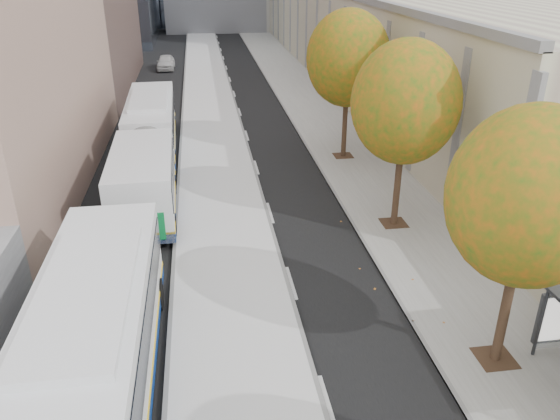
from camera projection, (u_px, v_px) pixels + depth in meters
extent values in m
cube|color=silver|center=(213.00, 141.00, 34.78)|extent=(4.25, 150.00, 0.15)
cube|color=gray|center=(336.00, 136.00, 35.84)|extent=(4.75, 150.00, 0.08)
cube|color=gray|center=(375.00, 21.00, 61.61)|extent=(18.00, 92.00, 8.00)
cylinder|color=black|center=(504.00, 313.00, 15.37)|extent=(0.28, 0.28, 3.24)
sphere|color=#185F13|center=(529.00, 197.00, 13.85)|extent=(4.20, 4.20, 4.20)
cylinder|color=black|center=(397.00, 188.00, 23.40)|extent=(0.28, 0.28, 3.38)
sphere|color=#185F13|center=(406.00, 102.00, 21.82)|extent=(4.40, 4.40, 4.40)
cylinder|color=black|center=(345.00, 127.00, 31.43)|extent=(0.28, 0.28, 3.51)
sphere|color=#185F13|center=(348.00, 58.00, 29.78)|extent=(4.60, 4.60, 4.60)
cube|color=silver|center=(149.00, 146.00, 29.32)|extent=(3.15, 18.32, 3.04)
cube|color=black|center=(148.00, 136.00, 29.08)|extent=(3.19, 17.59, 1.05)
cube|color=#0A7335|center=(133.00, 228.00, 21.32)|extent=(1.93, 0.11, 1.18)
imported|color=#BABABA|center=(166.00, 62.00, 56.36)|extent=(1.79, 4.28, 1.45)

